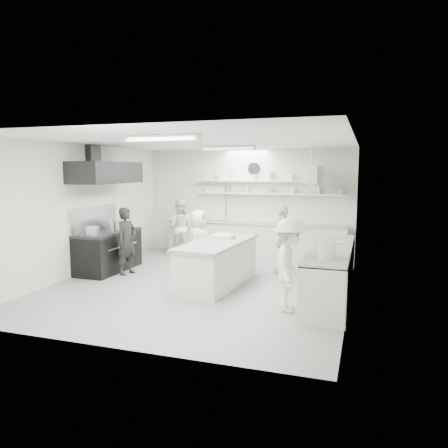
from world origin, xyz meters
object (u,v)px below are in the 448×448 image
(back_counter, at_px, (255,240))
(cook_stove, at_px, (127,241))
(right_counter, at_px, (330,274))
(prep_island, at_px, (217,264))
(stove, at_px, (108,252))
(cook_back, at_px, (180,227))

(back_counter, relative_size, cook_stove, 3.21)
(right_counter, bearing_deg, prep_island, 175.08)
(right_counter, distance_m, prep_island, 2.34)
(back_counter, relative_size, prep_island, 2.08)
(stove, relative_size, back_counter, 0.36)
(prep_island, relative_size, cook_back, 1.51)
(back_counter, height_order, cook_stove, cook_stove)
(right_counter, bearing_deg, cook_stove, 174.65)
(prep_island, height_order, cook_back, cook_back)
(back_counter, relative_size, right_counter, 1.52)
(back_counter, xyz_separation_m, right_counter, (2.35, -3.40, 0.01))
(right_counter, relative_size, cook_stove, 2.12)
(cook_stove, height_order, cook_back, cook_back)
(stove, relative_size, cook_stove, 1.16)
(cook_stove, bearing_deg, prep_island, -84.74)
(prep_island, distance_m, cook_back, 3.42)
(back_counter, distance_m, cook_back, 2.14)
(right_counter, relative_size, cook_back, 2.07)
(prep_island, bearing_deg, back_counter, 94.35)
(stove, bearing_deg, right_counter, -6.52)
(right_counter, distance_m, cook_stove, 4.66)
(back_counter, xyz_separation_m, cook_stove, (-2.28, -2.97, 0.32))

